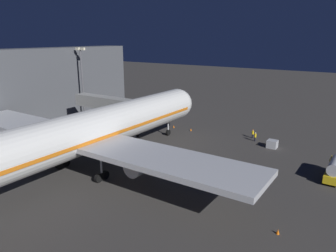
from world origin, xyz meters
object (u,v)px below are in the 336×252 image
at_px(baggage_container_near_belt, 272,144).
at_px(traffic_cone_nose_starboard, 174,126).
at_px(traffic_cone_nose_port, 191,129).
at_px(traffic_cone_wingtip_svc_side, 278,232).
at_px(airliner_at_gate, 78,135).
at_px(jet_bridge, 115,104).
at_px(ground_crew_by_belt_loader, 255,136).
at_px(ground_crew_under_port_wing, 253,133).
at_px(apron_floodlight_mast, 82,78).
at_px(fuel_tanker, 335,169).

xyz_separation_m(baggage_container_near_belt, traffic_cone_nose_starboard, (22.09, -1.20, -0.43)).
bearing_deg(traffic_cone_nose_starboard, traffic_cone_nose_port, 180.00).
distance_m(traffic_cone_nose_starboard, traffic_cone_wingtip_svc_side, 40.92).
relative_size(airliner_at_gate, traffic_cone_nose_port, 109.14).
distance_m(airliner_at_gate, traffic_cone_wingtip_svc_side, 28.82).
xyz_separation_m(jet_bridge, ground_crew_by_belt_loader, (-26.23, -10.51, -5.04)).
height_order(ground_crew_by_belt_loader, ground_crew_under_port_wing, ground_crew_by_belt_loader).
relative_size(ground_crew_by_belt_loader, traffic_cone_wingtip_svc_side, 3.28).
xyz_separation_m(airliner_at_gate, traffic_cone_nose_starboard, (2.20, -28.43, -5.69)).
relative_size(apron_floodlight_mast, traffic_cone_wingtip_svc_side, 30.97).
distance_m(jet_bridge, traffic_cone_nose_port, 16.81).
xyz_separation_m(airliner_at_gate, ground_crew_by_belt_loader, (-16.05, -29.12, -4.97)).
height_order(airliner_at_gate, ground_crew_by_belt_loader, airliner_at_gate).
bearing_deg(traffic_cone_nose_starboard, baggage_container_near_belt, 176.89).
xyz_separation_m(traffic_cone_nose_port, traffic_cone_wingtip_svc_side, (-26.03, 27.37, 0.00)).
height_order(jet_bridge, apron_floodlight_mast, apron_floodlight_mast).
bearing_deg(baggage_container_near_belt, jet_bridge, 16.01).
relative_size(jet_bridge, ground_crew_under_port_wing, 10.48).
xyz_separation_m(apron_floodlight_mast, baggage_container_near_belt, (-45.39, -3.56, -9.24)).
height_order(jet_bridge, fuel_tanker, jet_bridge).
bearing_deg(baggage_container_near_belt, traffic_cone_wingtip_svc_side, 107.67).
height_order(airliner_at_gate, apron_floodlight_mast, airliner_at_gate).
relative_size(ground_crew_by_belt_loader, traffic_cone_nose_port, 3.28).
relative_size(traffic_cone_nose_port, traffic_cone_nose_starboard, 1.00).
relative_size(jet_bridge, traffic_cone_wingtip_svc_side, 33.68).
xyz_separation_m(airliner_at_gate, fuel_tanker, (-31.13, -18.58, -4.32)).
bearing_deg(traffic_cone_wingtip_svc_side, baggage_container_near_belt, -72.33).
distance_m(jet_bridge, fuel_tanker, 41.53).
bearing_deg(ground_crew_under_port_wing, traffic_cone_nose_port, 10.41).
distance_m(airliner_at_gate, fuel_tanker, 36.51).
distance_m(fuel_tanker, ground_crew_by_belt_loader, 18.41).
height_order(fuel_tanker, traffic_cone_nose_starboard, fuel_tanker).
distance_m(jet_bridge, ground_crew_by_belt_loader, 28.70).
xyz_separation_m(jet_bridge, baggage_container_near_belt, (-30.07, -8.62, -5.32)).
bearing_deg(airliner_at_gate, ground_crew_by_belt_loader, -118.87).
bearing_deg(ground_crew_under_port_wing, baggage_container_near_belt, 144.14).
height_order(airliner_at_gate, jet_bridge, airliner_at_gate).
distance_m(traffic_cone_nose_port, traffic_cone_nose_starboard, 4.40).
distance_m(baggage_container_near_belt, traffic_cone_nose_port, 17.74).
bearing_deg(apron_floodlight_mast, traffic_cone_nose_port, -170.25).
bearing_deg(ground_crew_by_belt_loader, traffic_cone_nose_starboard, 2.14).
relative_size(apron_floodlight_mast, baggage_container_near_belt, 9.83).
xyz_separation_m(jet_bridge, traffic_cone_nose_port, (-12.37, -9.83, -5.75)).
xyz_separation_m(airliner_at_gate, traffic_cone_nose_port, (-2.20, -28.43, -5.69)).
bearing_deg(apron_floodlight_mast, traffic_cone_wingtip_svc_side, 157.18).
distance_m(apron_floodlight_mast, traffic_cone_wingtip_svc_side, 59.09).
distance_m(ground_crew_by_belt_loader, traffic_cone_nose_starboard, 18.28).
bearing_deg(traffic_cone_nose_port, jet_bridge, 38.45).
distance_m(baggage_container_near_belt, traffic_cone_wingtip_svc_side, 27.46).
bearing_deg(baggage_container_near_belt, apron_floodlight_mast, 4.48).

